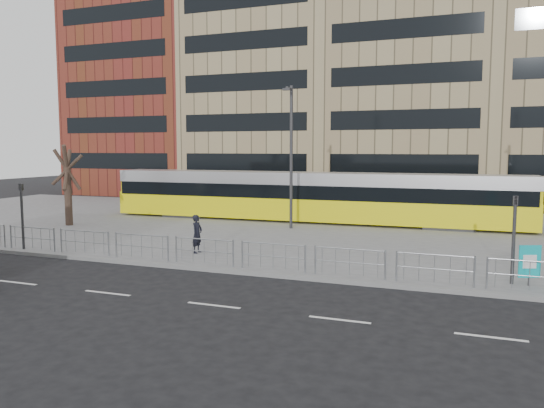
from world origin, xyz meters
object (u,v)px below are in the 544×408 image
(traffic_light_west, at_px, (22,207))
(bare_tree, at_px, (66,143))
(traffic_light_east, at_px, (514,228))
(ad_panel, at_px, (530,262))
(pedestrian, at_px, (197,234))
(tram, at_px, (308,197))
(lamp_post_west, at_px, (291,151))

(traffic_light_west, height_order, bare_tree, bare_tree)
(traffic_light_west, height_order, traffic_light_east, same)
(ad_panel, height_order, pedestrian, pedestrian)
(tram, distance_m, traffic_light_east, 17.02)
(tram, height_order, lamp_post_west, lamp_post_west)
(tram, bearing_deg, lamp_post_west, -92.93)
(traffic_light_east, relative_size, bare_tree, 0.43)
(ad_panel, height_order, traffic_light_west, traffic_light_west)
(tram, relative_size, traffic_light_west, 8.72)
(traffic_light_east, bearing_deg, traffic_light_west, 177.33)
(tram, distance_m, traffic_light_west, 16.97)
(traffic_light_west, bearing_deg, pedestrian, 16.49)
(traffic_light_west, xyz_separation_m, traffic_light_east, (21.09, 1.04, 0.00))
(ad_panel, bearing_deg, traffic_light_east, 147.84)
(pedestrian, xyz_separation_m, bare_tree, (-11.61, 4.95, 4.17))
(pedestrian, relative_size, traffic_light_east, 0.56)
(pedestrian, height_order, traffic_light_east, traffic_light_east)
(bare_tree, bearing_deg, traffic_light_west, -63.42)
(tram, bearing_deg, pedestrian, -99.53)
(lamp_post_west, bearing_deg, ad_panel, -38.90)
(tram, relative_size, lamp_post_west, 3.25)
(ad_panel, distance_m, traffic_light_east, 1.27)
(bare_tree, bearing_deg, tram, 26.90)
(lamp_post_west, height_order, bare_tree, lamp_post_west)
(pedestrian, distance_m, bare_tree, 13.30)
(pedestrian, height_order, traffic_light_west, traffic_light_west)
(lamp_post_west, bearing_deg, traffic_light_east, -39.89)
(pedestrian, xyz_separation_m, traffic_light_west, (-8.10, -2.08, 1.11))
(ad_panel, distance_m, pedestrian, 13.57)
(tram, relative_size, pedestrian, 15.58)
(traffic_light_east, bearing_deg, lamp_post_west, 134.61)
(ad_panel, xyz_separation_m, traffic_light_east, (-0.53, 0.10, 1.15))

